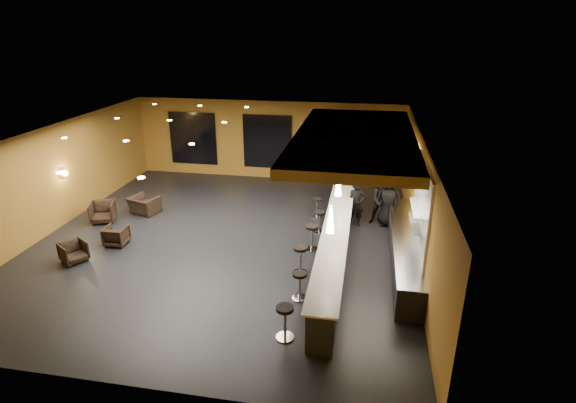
% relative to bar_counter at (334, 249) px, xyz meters
% --- Properties ---
extents(floor, '(12.00, 13.00, 0.10)m').
position_rel_bar_counter_xyz_m(floor, '(-3.65, 1.00, -0.55)').
color(floor, black).
rests_on(floor, ground).
extents(ceiling, '(12.00, 13.00, 0.10)m').
position_rel_bar_counter_xyz_m(ceiling, '(-3.65, 1.00, 3.05)').
color(ceiling, black).
extents(wall_back, '(12.00, 0.10, 3.50)m').
position_rel_bar_counter_xyz_m(wall_back, '(-3.65, 7.55, 1.25)').
color(wall_back, '#A16C24').
rests_on(wall_back, floor).
extents(wall_front, '(12.00, 0.10, 3.50)m').
position_rel_bar_counter_xyz_m(wall_front, '(-3.65, -5.55, 1.25)').
color(wall_front, '#A16C24').
rests_on(wall_front, floor).
extents(wall_left, '(0.10, 13.00, 3.50)m').
position_rel_bar_counter_xyz_m(wall_left, '(-9.70, 1.00, 1.25)').
color(wall_left, '#A16C24').
rests_on(wall_left, floor).
extents(wall_right, '(0.10, 13.00, 3.50)m').
position_rel_bar_counter_xyz_m(wall_right, '(2.40, 1.00, 1.25)').
color(wall_right, '#A16C24').
rests_on(wall_right, floor).
extents(wood_soffit, '(3.60, 8.00, 0.28)m').
position_rel_bar_counter_xyz_m(wood_soffit, '(0.35, 2.00, 2.86)').
color(wood_soffit, '#B78835').
rests_on(wood_soffit, ceiling).
extents(window_left, '(2.20, 0.06, 2.40)m').
position_rel_bar_counter_xyz_m(window_left, '(-7.15, 7.44, 1.20)').
color(window_left, black).
rests_on(window_left, wall_back).
extents(window_center, '(2.20, 0.06, 2.40)m').
position_rel_bar_counter_xyz_m(window_center, '(-3.65, 7.44, 1.20)').
color(window_center, black).
rests_on(window_center, wall_back).
extents(window_right, '(2.20, 0.06, 2.40)m').
position_rel_bar_counter_xyz_m(window_right, '(-0.65, 7.44, 1.20)').
color(window_right, black).
rests_on(window_right, wall_back).
extents(tile_backsplash, '(0.06, 3.20, 2.40)m').
position_rel_bar_counter_xyz_m(tile_backsplash, '(2.31, 0.00, 1.50)').
color(tile_backsplash, white).
rests_on(tile_backsplash, wall_right).
extents(bar_counter, '(0.60, 8.00, 1.00)m').
position_rel_bar_counter_xyz_m(bar_counter, '(0.00, 0.00, 0.00)').
color(bar_counter, black).
rests_on(bar_counter, floor).
extents(bar_top, '(0.78, 8.10, 0.05)m').
position_rel_bar_counter_xyz_m(bar_top, '(0.00, 0.00, 0.52)').
color(bar_top, silver).
rests_on(bar_top, bar_counter).
extents(prep_counter, '(0.70, 6.00, 0.86)m').
position_rel_bar_counter_xyz_m(prep_counter, '(2.00, 0.50, -0.07)').
color(prep_counter, black).
rests_on(prep_counter, floor).
extents(prep_top, '(0.72, 6.00, 0.03)m').
position_rel_bar_counter_xyz_m(prep_top, '(2.00, 0.50, 0.39)').
color(prep_top, silver).
rests_on(prep_top, prep_counter).
extents(wall_shelf_lower, '(0.30, 1.50, 0.03)m').
position_rel_bar_counter_xyz_m(wall_shelf_lower, '(2.17, -0.20, 1.10)').
color(wall_shelf_lower, silver).
rests_on(wall_shelf_lower, wall_right).
extents(wall_shelf_upper, '(0.30, 1.50, 0.03)m').
position_rel_bar_counter_xyz_m(wall_shelf_upper, '(2.17, -0.20, 1.55)').
color(wall_shelf_upper, silver).
rests_on(wall_shelf_upper, wall_right).
extents(column, '(0.60, 0.60, 3.50)m').
position_rel_bar_counter_xyz_m(column, '(0.00, 4.60, 1.25)').
color(column, olive).
rests_on(column, floor).
extents(wall_sconce, '(0.22, 0.22, 0.22)m').
position_rel_bar_counter_xyz_m(wall_sconce, '(-9.53, 1.50, 1.30)').
color(wall_sconce, '#FFE5B2').
rests_on(wall_sconce, wall_left).
extents(pendant_0, '(0.20, 0.20, 0.70)m').
position_rel_bar_counter_xyz_m(pendant_0, '(0.00, -2.00, 1.85)').
color(pendant_0, white).
rests_on(pendant_0, wood_soffit).
extents(pendant_1, '(0.20, 0.20, 0.70)m').
position_rel_bar_counter_xyz_m(pendant_1, '(0.00, 0.50, 1.85)').
color(pendant_1, white).
rests_on(pendant_1, wood_soffit).
extents(pendant_2, '(0.20, 0.20, 0.70)m').
position_rel_bar_counter_xyz_m(pendant_2, '(0.00, 3.00, 1.85)').
color(pendant_2, white).
rests_on(pendant_2, wood_soffit).
extents(staff_a, '(0.67, 0.51, 1.65)m').
position_rel_bar_counter_xyz_m(staff_a, '(0.50, 2.87, 0.33)').
color(staff_a, black).
rests_on(staff_a, floor).
extents(staff_b, '(0.90, 0.72, 1.79)m').
position_rel_bar_counter_xyz_m(staff_b, '(1.40, 3.19, 0.39)').
color(staff_b, black).
rests_on(staff_b, floor).
extents(staff_c, '(0.97, 0.69, 1.87)m').
position_rel_bar_counter_xyz_m(staff_c, '(1.60, 3.11, 0.43)').
color(staff_c, black).
rests_on(staff_c, floor).
extents(armchair_a, '(0.95, 0.94, 0.63)m').
position_rel_bar_counter_xyz_m(armchair_a, '(-7.66, -1.17, -0.18)').
color(armchair_a, black).
rests_on(armchair_a, floor).
extents(armchair_b, '(0.70, 0.72, 0.63)m').
position_rel_bar_counter_xyz_m(armchair_b, '(-6.99, 0.07, -0.19)').
color(armchair_b, black).
rests_on(armchair_b, floor).
extents(armchair_c, '(1.02, 1.03, 0.74)m').
position_rel_bar_counter_xyz_m(armchair_c, '(-8.40, 1.63, -0.13)').
color(armchair_c, black).
rests_on(armchair_c, floor).
extents(armchair_d, '(1.20, 1.11, 0.64)m').
position_rel_bar_counter_xyz_m(armchair_d, '(-7.31, 2.61, -0.18)').
color(armchair_d, black).
rests_on(armchair_d, floor).
extents(bar_stool_0, '(0.42, 0.42, 0.83)m').
position_rel_bar_counter_xyz_m(bar_stool_0, '(-0.82, -3.52, 0.03)').
color(bar_stool_0, silver).
rests_on(bar_stool_0, floor).
extents(bar_stool_1, '(0.39, 0.39, 0.76)m').
position_rel_bar_counter_xyz_m(bar_stool_1, '(-0.74, -1.93, -0.01)').
color(bar_stool_1, silver).
rests_on(bar_stool_1, floor).
extents(bar_stool_2, '(0.43, 0.43, 0.84)m').
position_rel_bar_counter_xyz_m(bar_stool_2, '(-0.91, -0.67, 0.04)').
color(bar_stool_2, silver).
rests_on(bar_stool_2, floor).
extents(bar_stool_3, '(0.42, 0.42, 0.83)m').
position_rel_bar_counter_xyz_m(bar_stool_3, '(-0.77, 0.81, 0.03)').
color(bar_stool_3, silver).
rests_on(bar_stool_3, floor).
extents(bar_stool_4, '(0.38, 0.38, 0.76)m').
position_rel_bar_counter_xyz_m(bar_stool_4, '(-0.68, 2.12, -0.01)').
color(bar_stool_4, silver).
rests_on(bar_stool_4, floor).
extents(bar_stool_5, '(0.37, 0.37, 0.73)m').
position_rel_bar_counter_xyz_m(bar_stool_5, '(-0.90, 3.37, -0.03)').
color(bar_stool_5, silver).
rests_on(bar_stool_5, floor).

